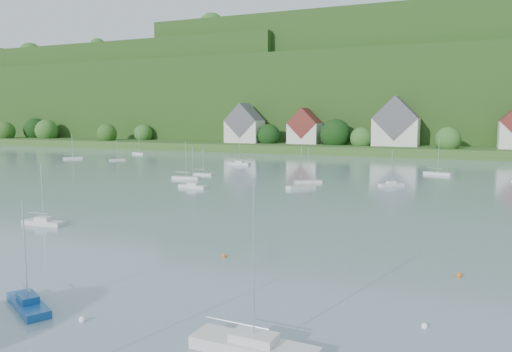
{
  "coord_description": "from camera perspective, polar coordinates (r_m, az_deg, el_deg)",
  "views": [
    {
      "loc": [
        27.88,
        2.33,
        13.49
      ],
      "look_at": [
        -2.73,
        75.0,
        4.0
      ],
      "focal_mm": 34.59,
      "sensor_mm": 36.0,
      "label": 1
    }
  ],
  "objects": [
    {
      "name": "mooring_buoy_1",
      "position": [
        35.95,
        -19.45,
        -15.59
      ],
      "size": [
        0.47,
        0.47,
        0.47
      ],
      "primitive_type": "sphere",
      "color": "white",
      "rests_on": "ground"
    },
    {
      "name": "near_sailboat_6",
      "position": [
        67.48,
        -23.36,
        -4.87
      ],
      "size": [
        5.72,
        1.9,
        7.61
      ],
      "rotation": [
        0.0,
        0.0,
        0.06
      ],
      "color": "silver",
      "rests_on": "ground"
    },
    {
      "name": "mooring_buoy_4",
      "position": [
        34.88,
        18.9,
        -16.28
      ],
      "size": [
        0.43,
        0.43,
        0.43
      ],
      "primitive_type": "sphere",
      "color": "white",
      "rests_on": "ground"
    },
    {
      "name": "far_shore_strip",
      "position": [
        199.98,
        14.81,
        3.2
      ],
      "size": [
        600.0,
        60.0,
        3.0
      ],
      "primitive_type": "cube",
      "color": "#2B5720",
      "rests_on": "ground"
    },
    {
      "name": "far_sailboat_cluster",
      "position": [
        117.79,
        12.95,
        0.3
      ],
      "size": [
        194.4,
        69.38,
        8.71
      ],
      "color": "silver",
      "rests_on": "ground"
    },
    {
      "name": "mooring_buoy_3",
      "position": [
        48.33,
        -3.69,
        -9.36
      ],
      "size": [
        0.43,
        0.43,
        0.43
      ],
      "primitive_type": "sphere",
      "color": "orange",
      "rests_on": "ground"
    },
    {
      "name": "near_sailboat_1",
      "position": [
        39.36,
        -24.87,
        -13.18
      ],
      "size": [
        5.79,
        4.11,
        7.71
      ],
      "rotation": [
        0.0,
        0.0,
        -0.49
      ],
      "color": "#17509B",
      "rests_on": "ground"
    },
    {
      "name": "forested_ridge",
      "position": [
        267.81,
        17.13,
        8.57
      ],
      "size": [
        620.0,
        181.22,
        69.89
      ],
      "color": "#1A3C13",
      "rests_on": "ground"
    },
    {
      "name": "mooring_buoy_2",
      "position": [
        45.93,
        22.43,
        -10.75
      ],
      "size": [
        0.49,
        0.49,
        0.49
      ],
      "primitive_type": "sphere",
      "color": "orange",
      "rests_on": "ground"
    },
    {
      "name": "near_sailboat_4",
      "position": [
        29.75,
        -0.24,
        -19.04
      ],
      "size": [
        7.6,
        2.48,
        10.13
      ],
      "rotation": [
        0.0,
        0.0,
        -0.05
      ],
      "color": "silver",
      "rests_on": "ground"
    },
    {
      "name": "village_building_2",
      "position": [
        187.1,
        15.89,
        5.62
      ],
      "size": [
        16.0,
        11.44,
        18.0
      ],
      "color": "silver",
      "rests_on": "far_shore_strip"
    },
    {
      "name": "village_building_1",
      "position": [
        195.49,
        5.64,
        5.44
      ],
      "size": [
        12.0,
        9.36,
        14.0
      ],
      "color": "silver",
      "rests_on": "far_shore_strip"
    },
    {
      "name": "village_building_0",
      "position": [
        202.45,
        -1.34,
        5.74
      ],
      "size": [
        14.0,
        10.4,
        16.0
      ],
      "color": "silver",
      "rests_on": "far_shore_strip"
    }
  ]
}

